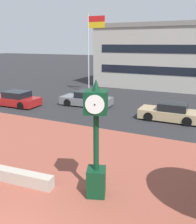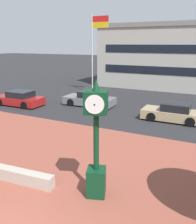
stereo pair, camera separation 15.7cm
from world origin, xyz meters
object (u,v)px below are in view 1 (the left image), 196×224
car_street_far (16,99)px  car_street_distant (87,99)px  car_street_mid (170,113)px  flagpole_primary (91,45)px  street_clock (96,142)px

car_street_far → car_street_distant: size_ratio=0.98×
car_street_mid → flagpole_primary: flagpole_primary is taller
street_clock → car_street_mid: (0.80, 10.25, -1.47)m
car_street_far → car_street_distant: bearing=-65.7°
car_street_mid → car_street_far: same height
street_clock → car_street_mid: size_ratio=1.01×
car_street_distant → flagpole_primary: (-2.08, 4.90, 4.47)m
car_street_far → car_street_mid: bearing=-85.2°
street_clock → flagpole_primary: bearing=97.7°
car_street_far → car_street_distant: 6.19m
street_clock → car_street_far: 15.06m
car_street_far → flagpole_primary: (3.50, 7.59, 4.47)m
street_clock → car_street_far: size_ratio=0.95×
street_clock → car_street_mid: street_clock is taller
street_clock → car_street_mid: 10.38m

